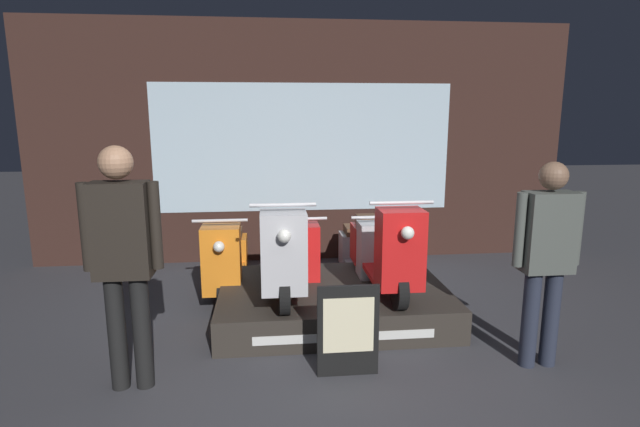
% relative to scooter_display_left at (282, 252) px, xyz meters
% --- Properties ---
extents(ground_plane, '(30.00, 30.00, 0.00)m').
position_rel_scooter_display_left_xyz_m(ground_plane, '(0.37, -1.38, -0.70)').
color(ground_plane, '#38383D').
extents(shop_wall_back, '(7.24, 0.09, 3.20)m').
position_rel_scooter_display_left_xyz_m(shop_wall_back, '(0.37, 2.12, 0.90)').
color(shop_wall_back, '#331E19').
rests_on(shop_wall_back, ground_plane).
extents(display_platform, '(2.24, 1.58, 0.31)m').
position_rel_scooter_display_left_xyz_m(display_platform, '(0.50, 0.05, -0.54)').
color(display_platform, '#2D2823').
rests_on(display_platform, ground_plane).
extents(scooter_display_left, '(0.55, 1.70, 0.97)m').
position_rel_scooter_display_left_xyz_m(scooter_display_left, '(0.00, 0.00, 0.00)').
color(scooter_display_left, black).
rests_on(scooter_display_left, display_platform).
extents(scooter_display_right, '(0.55, 1.70, 0.97)m').
position_rel_scooter_display_left_xyz_m(scooter_display_right, '(1.01, 0.00, 0.00)').
color(scooter_display_right, black).
rests_on(scooter_display_right, display_platform).
extents(scooter_backrow_0, '(0.55, 1.70, 0.97)m').
position_rel_scooter_display_left_xyz_m(scooter_backrow_0, '(-0.61, 0.90, -0.31)').
color(scooter_backrow_0, black).
rests_on(scooter_backrow_0, ground_plane).
extents(scooter_backrow_1, '(0.55, 1.70, 0.97)m').
position_rel_scooter_display_left_xyz_m(scooter_backrow_1, '(0.20, 0.90, -0.31)').
color(scooter_backrow_1, black).
rests_on(scooter_backrow_1, ground_plane).
extents(scooter_backrow_2, '(0.55, 1.70, 0.97)m').
position_rel_scooter_display_left_xyz_m(scooter_backrow_2, '(1.00, 0.90, -0.31)').
color(scooter_backrow_2, black).
rests_on(scooter_backrow_2, ground_plane).
extents(person_left_browsing, '(0.55, 0.23, 1.80)m').
position_rel_scooter_display_left_xyz_m(person_left_browsing, '(-1.16, -1.10, 0.36)').
color(person_left_browsing, black).
rests_on(person_left_browsing, ground_plane).
extents(person_right_browsing, '(0.55, 0.22, 1.66)m').
position_rel_scooter_display_left_xyz_m(person_right_browsing, '(2.03, -1.10, 0.26)').
color(person_right_browsing, '#232838').
rests_on(person_right_browsing, ground_plane).
extents(price_sign_board, '(0.48, 0.04, 0.73)m').
position_rel_scooter_display_left_xyz_m(price_sign_board, '(0.47, -1.10, -0.33)').
color(price_sign_board, black).
rests_on(price_sign_board, ground_plane).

